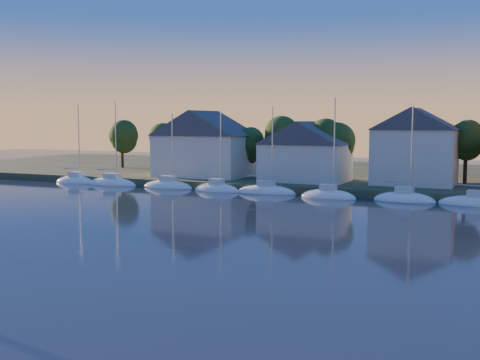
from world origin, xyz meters
The scene contains 8 objects.
ground centered at (0.00, 0.00, 0.00)m, with size 260.00×260.00×0.00m, color black.
shoreline_land centered at (0.00, 75.00, 0.00)m, with size 160.00×50.00×2.00m, color #313C23.
wooden_dock centered at (0.00, 52.00, 0.00)m, with size 120.00×3.00×1.00m, color brown.
clubhouse_west centered at (-22.00, 58.00, 5.93)m, with size 13.65×9.45×9.64m.
clubhouse_centre centered at (-6.00, 57.00, 5.13)m, with size 11.55×8.40×8.08m.
clubhouse_east centered at (8.00, 59.00, 6.00)m, with size 10.50×8.40×9.80m.
tree_line centered at (2.00, 63.00, 7.18)m, with size 93.40×5.40×8.90m.
moored_fleet centered at (0.00, 49.00, 0.10)m, with size 87.50×2.40×12.05m.
Camera 1 is at (19.96, -19.98, 9.05)m, focal length 45.00 mm.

